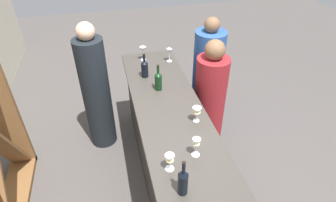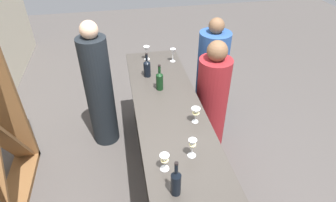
{
  "view_description": "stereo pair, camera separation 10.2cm",
  "coord_description": "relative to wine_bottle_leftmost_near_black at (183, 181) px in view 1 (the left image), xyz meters",
  "views": [
    {
      "loc": [
        -2.11,
        0.51,
        2.6
      ],
      "look_at": [
        0.0,
        0.0,
        1.03
      ],
      "focal_mm": 30.16,
      "sensor_mm": 36.0,
      "label": 1
    },
    {
      "loc": [
        -2.13,
        0.41,
        2.6
      ],
      "look_at": [
        0.0,
        0.0,
        1.03
      ],
      "focal_mm": 30.16,
      "sensor_mm": 36.0,
      "label": 2
    }
  ],
  "objects": [
    {
      "name": "wine_glass_near_center",
      "position": [
        0.69,
        -0.33,
        -0.0
      ],
      "size": [
        0.08,
        0.08,
        0.15
      ],
      "color": "white",
      "rests_on": "bar_counter"
    },
    {
      "name": "bar_counter",
      "position": [
        0.98,
        -0.14,
        -0.6
      ],
      "size": [
        2.35,
        0.64,
        0.98
      ],
      "color": "#2A2723",
      "rests_on": "ground"
    },
    {
      "name": "person_right_guest",
      "position": [
        1.72,
        0.55,
        -0.35
      ],
      "size": [
        0.41,
        0.41,
        1.6
      ],
      "rotation": [
        0.0,
        0.0,
        -1.27
      ],
      "color": "black",
      "rests_on": "ground"
    },
    {
      "name": "wine_glass_near_left",
      "position": [
        1.85,
        -0.36,
        0.01
      ],
      "size": [
        0.07,
        0.07,
        0.16
      ],
      "color": "white",
      "rests_on": "bar_counter"
    },
    {
      "name": "wine_glass_near_right",
      "position": [
        0.31,
        -0.19,
        0.0
      ],
      "size": [
        0.07,
        0.07,
        0.17
      ],
      "color": "white",
      "rests_on": "bar_counter"
    },
    {
      "name": "wine_glass_far_center",
      "position": [
        0.22,
        0.04,
        -0.02
      ],
      "size": [
        0.07,
        0.07,
        0.14
      ],
      "color": "white",
      "rests_on": "bar_counter"
    },
    {
      "name": "person_center_guest",
      "position": [
        1.91,
        -0.9,
        -0.43
      ],
      "size": [
        0.51,
        0.51,
        1.46
      ],
      "rotation": [
        0.0,
        0.0,
        1.22
      ],
      "color": "#284C8C",
      "rests_on": "ground"
    },
    {
      "name": "wine_bottle_leftmost_near_black",
      "position": [
        0.0,
        0.0,
        0.0
      ],
      "size": [
        0.07,
        0.07,
        0.3
      ],
      "color": "black",
      "rests_on": "bar_counter"
    },
    {
      "name": "wine_bottle_center_near_black",
      "position": [
        1.56,
        -0.01,
        -0.01
      ],
      "size": [
        0.08,
        0.08,
        0.28
      ],
      "color": "black",
      "rests_on": "bar_counter"
    },
    {
      "name": "person_left_guest",
      "position": [
        1.32,
        -0.71,
        -0.43
      ],
      "size": [
        0.38,
        0.38,
        1.45
      ],
      "rotation": [
        0.0,
        0.0,
        1.64
      ],
      "color": "maroon",
      "rests_on": "ground"
    },
    {
      "name": "wine_glass_far_left",
      "position": [
        1.96,
        -0.06,
        0.01
      ],
      "size": [
        0.07,
        0.07,
        0.17
      ],
      "color": "white",
      "rests_on": "bar_counter"
    },
    {
      "name": "ground_plane",
      "position": [
        0.98,
        -0.14,
        -1.09
      ],
      "size": [
        12.0,
        12.0,
        0.0
      ],
      "primitive_type": "plane",
      "color": "#4C4744"
    },
    {
      "name": "wine_bottle_second_left_dark_green",
      "position": [
        1.28,
        -0.11,
        -0.01
      ],
      "size": [
        0.07,
        0.07,
        0.28
      ],
      "color": "black",
      "rests_on": "bar_counter"
    }
  ]
}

